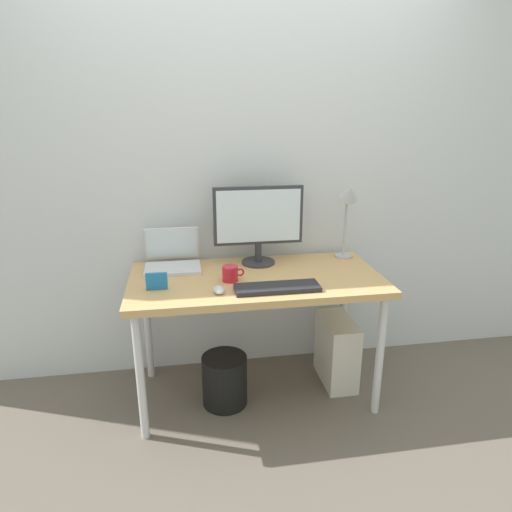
# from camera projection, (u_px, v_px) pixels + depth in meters

# --- Properties ---
(ground_plane) EXTENTS (6.00, 6.00, 0.00)m
(ground_plane) POSITION_uv_depth(u_px,v_px,m) (256.00, 392.00, 2.76)
(ground_plane) COLOR #665B51
(back_wall) EXTENTS (4.40, 0.04, 2.60)m
(back_wall) POSITION_uv_depth(u_px,v_px,m) (245.00, 169.00, 2.74)
(back_wall) COLOR silver
(back_wall) RESTS_ON ground_plane
(desk) EXTENTS (1.40, 0.70, 0.76)m
(desk) POSITION_uv_depth(u_px,v_px,m) (256.00, 288.00, 2.54)
(desk) COLOR tan
(desk) RESTS_ON ground_plane
(monitor) EXTENTS (0.53, 0.20, 0.47)m
(monitor) POSITION_uv_depth(u_px,v_px,m) (258.00, 221.00, 2.65)
(monitor) COLOR #333338
(monitor) RESTS_ON desk
(laptop) EXTENTS (0.32, 0.28, 0.22)m
(laptop) POSITION_uv_depth(u_px,v_px,m) (172.00, 258.00, 2.66)
(laptop) COLOR silver
(laptop) RESTS_ON desk
(desk_lamp) EXTENTS (0.11, 0.16, 0.48)m
(desk_lamp) POSITION_uv_depth(u_px,v_px,m) (348.00, 205.00, 2.72)
(desk_lamp) COLOR #B2B2B7
(desk_lamp) RESTS_ON desk
(keyboard) EXTENTS (0.44, 0.14, 0.02)m
(keyboard) POSITION_uv_depth(u_px,v_px,m) (277.00, 288.00, 2.34)
(keyboard) COLOR #232328
(keyboard) RESTS_ON desk
(mouse) EXTENTS (0.06, 0.09, 0.03)m
(mouse) POSITION_uv_depth(u_px,v_px,m) (219.00, 290.00, 2.30)
(mouse) COLOR silver
(mouse) RESTS_ON desk
(coffee_mug) EXTENTS (0.12, 0.09, 0.08)m
(coffee_mug) POSITION_uv_depth(u_px,v_px,m) (230.00, 274.00, 2.45)
(coffee_mug) COLOR red
(coffee_mug) RESTS_ON desk
(photo_frame) EXTENTS (0.11, 0.02, 0.09)m
(photo_frame) POSITION_uv_depth(u_px,v_px,m) (157.00, 281.00, 2.33)
(photo_frame) COLOR #1E72BF
(photo_frame) RESTS_ON desk
(computer_tower) EXTENTS (0.18, 0.36, 0.42)m
(computer_tower) POSITION_uv_depth(u_px,v_px,m) (337.00, 351.00, 2.82)
(computer_tower) COLOR silver
(computer_tower) RESTS_ON ground_plane
(wastebasket) EXTENTS (0.26, 0.26, 0.30)m
(wastebasket) POSITION_uv_depth(u_px,v_px,m) (225.00, 380.00, 2.62)
(wastebasket) COLOR black
(wastebasket) RESTS_ON ground_plane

